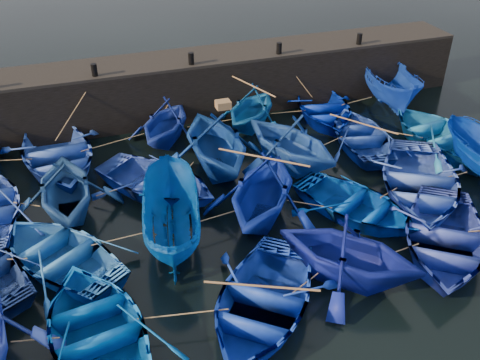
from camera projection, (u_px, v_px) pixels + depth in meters
name	position (u px, v px, depth m)	size (l,w,h in m)	color
ground	(273.00, 253.00, 16.42)	(120.00, 120.00, 0.00)	black
quay_wall	(188.00, 86.00, 24.08)	(26.00, 2.50, 2.50)	black
quay_top	(186.00, 58.00, 23.36)	(26.00, 2.50, 0.12)	black
bollard_1	(94.00, 70.00, 21.40)	(0.24, 0.24, 0.50)	black
bollard_2	(191.00, 59.00, 22.48)	(0.24, 0.24, 0.50)	black
bollard_3	(279.00, 48.00, 23.56)	(0.24, 0.24, 0.50)	black
bollard_4	(359.00, 39.00, 24.64)	(0.24, 0.24, 0.50)	black
boat_1	(57.00, 155.00, 20.30)	(3.97, 5.55, 1.15)	#2345B1
boat_2	(165.00, 121.00, 21.79)	(3.16, 3.66, 1.93)	navy
boat_3	(251.00, 108.00, 22.85)	(3.21, 3.72, 1.96)	#0A4E91
boat_4	(324.00, 109.00, 23.85)	(3.46, 4.83, 1.00)	#001BA0
boat_5	(390.00, 85.00, 24.78)	(1.99, 5.28, 2.04)	#0E35AD
boat_7	(65.00, 187.00, 17.48)	(3.59, 4.16, 2.19)	navy
boat_8	(157.00, 182.00, 18.87)	(3.42, 4.79, 0.99)	#213EA5
boat_9	(216.00, 141.00, 19.73)	(4.22, 4.89, 2.57)	navy
boat_10	(291.00, 140.00, 20.01)	(3.84, 4.45, 2.34)	#184696
boat_11	(362.00, 135.00, 21.85)	(3.25, 4.55, 0.94)	navy
boat_12	(442.00, 134.00, 21.71)	(3.79, 5.30, 1.10)	#1467AF
boat_14	(60.00, 253.00, 15.65)	(3.35, 4.68, 0.97)	blue
boat_15	(170.00, 218.00, 16.39)	(1.80, 4.78, 1.85)	#003E89
boat_16	(262.00, 190.00, 17.23)	(3.85, 4.47, 2.35)	#092091
boat_17	(356.00, 205.00, 17.74)	(3.18, 4.45, 0.92)	#0038A3
boat_18	(419.00, 182.00, 18.65)	(4.07, 5.69, 1.18)	blue
boat_21	(98.00, 329.00, 13.22)	(3.56, 4.97, 1.03)	#0046A4
boat_22	(261.00, 302.00, 14.00)	(3.60, 5.03, 1.04)	#0D2DA3
boat_23	(349.00, 251.00, 14.81)	(3.58, 4.16, 2.19)	navy
boat_24	(444.00, 238.00, 16.17)	(3.73, 5.21, 1.08)	navy
wooden_crate	(223.00, 105.00, 19.03)	(0.51, 0.41, 0.28)	brown
mooring_ropes	(230.00, 148.00, 20.12)	(18.34, 11.81, 2.10)	tan
loose_oars	(289.00, 150.00, 18.54)	(9.45, 12.38, 1.47)	#99724C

